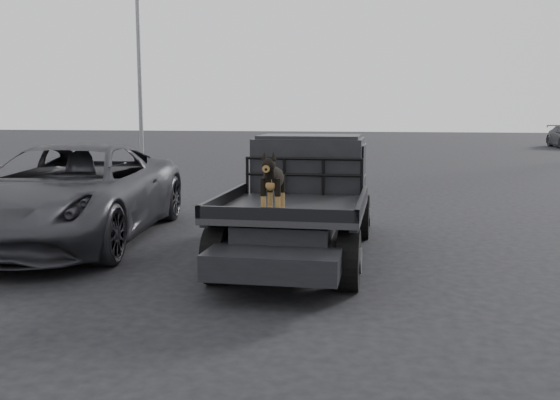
# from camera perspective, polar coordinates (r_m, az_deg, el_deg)

# --- Properties ---
(ground) EXTENTS (120.00, 120.00, 0.00)m
(ground) POSITION_cam_1_polar(r_m,az_deg,el_deg) (8.32, -2.69, -7.11)
(ground) COLOR black
(ground) RESTS_ON ground
(flatbed_ute) EXTENTS (2.00, 5.40, 0.92)m
(flatbed_ute) POSITION_cam_1_polar(r_m,az_deg,el_deg) (9.41, 1.97, -2.44)
(flatbed_ute) COLOR black
(flatbed_ute) RESTS_ON ground
(ute_cab) EXTENTS (1.72, 1.30, 0.88)m
(ute_cab) POSITION_cam_1_polar(r_m,az_deg,el_deg) (10.22, 2.76, 3.49)
(ute_cab) COLOR black
(ute_cab) RESTS_ON flatbed_ute
(headache_rack) EXTENTS (1.80, 0.08, 0.55)m
(headache_rack) POSITION_cam_1_polar(r_m,az_deg,el_deg) (9.50, 2.17, 2.14)
(headache_rack) COLOR black
(headache_rack) RESTS_ON flatbed_ute
(dog) EXTENTS (0.32, 0.60, 0.74)m
(dog) POSITION_cam_1_polar(r_m,az_deg,el_deg) (7.82, -0.62, 1.55)
(dog) COLOR black
(dog) RESTS_ON flatbed_ute
(parked_suv) EXTENTS (3.38, 6.15, 1.63)m
(parked_suv) POSITION_cam_1_polar(r_m,az_deg,el_deg) (11.08, -18.63, 0.60)
(parked_suv) COLOR #333338
(parked_suv) RESTS_ON ground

